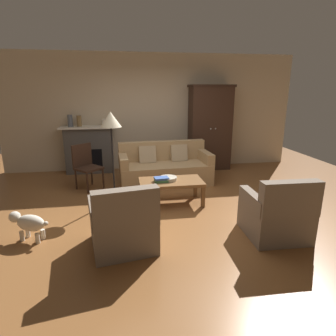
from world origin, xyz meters
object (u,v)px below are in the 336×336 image
at_px(coffee_table, 171,183).
at_px(couch, 165,168).
at_px(mantel_vase_slate, 70,121).
at_px(armchair_near_left, 123,225).
at_px(armoire, 210,128).
at_px(fireplace, 89,149).
at_px(armchair_near_right, 277,215).
at_px(floor_lamp, 111,125).
at_px(side_chair_wooden, 86,164).
at_px(book_stack, 161,179).
at_px(fruit_bowl, 168,178).
at_px(mantel_vase_bronze, 79,121).
at_px(dog, 29,223).
at_px(mantel_vase_cream, 104,123).

bearing_deg(coffee_table, couch, 87.01).
bearing_deg(mantel_vase_slate, armchair_near_left, -72.11).
bearing_deg(armoire, coffee_table, -121.90).
relative_size(fireplace, coffee_table, 1.15).
bearing_deg(fireplace, armchair_near_right, -52.12).
bearing_deg(floor_lamp, coffee_table, -16.90).
xyz_separation_m(armchair_near_right, side_chair_wooden, (-2.77, 2.45, 0.20)).
bearing_deg(fireplace, book_stack, -57.74).
bearing_deg(armchair_near_right, fireplace, 127.88).
relative_size(fruit_bowl, mantel_vase_bronze, 1.21).
distance_m(mantel_vase_slate, armchair_near_right, 4.91).
xyz_separation_m(couch, book_stack, (-0.23, -1.19, 0.14)).
xyz_separation_m(book_stack, dog, (-1.90, -0.92, -0.21)).
height_order(fireplace, couch, fireplace).
distance_m(fireplace, couch, 2.00).
xyz_separation_m(mantel_vase_slate, mantel_vase_cream, (0.76, 0.00, -0.05)).
bearing_deg(mantel_vase_slate, armoire, -1.03).
distance_m(armoire, coffee_table, 2.63).
bearing_deg(fruit_bowl, armchair_near_left, -119.69).
bearing_deg(mantel_vase_slate, book_stack, -51.17).
distance_m(mantel_vase_cream, armchair_near_right, 4.44).
height_order(armoire, mantel_vase_cream, armoire).
relative_size(coffee_table, side_chair_wooden, 1.22).
relative_size(book_stack, mantel_vase_bronze, 1.02).
distance_m(mantel_vase_bronze, floor_lamp, 2.08).
bearing_deg(side_chair_wooden, couch, 3.15).
xyz_separation_m(fireplace, book_stack, (1.43, -2.27, -0.11)).
relative_size(coffee_table, floor_lamp, 0.69).
height_order(armchair_near_left, dog, armchair_near_left).
height_order(couch, side_chair_wooden, side_chair_wooden).
distance_m(book_stack, armchair_near_left, 1.48).
bearing_deg(book_stack, couch, 78.89).
xyz_separation_m(armoire, couch, (-1.28, -1.00, -0.72)).
height_order(couch, book_stack, couch).
height_order(couch, mantel_vase_slate, mantel_vase_slate).
height_order(fruit_bowl, dog, fruit_bowl).
bearing_deg(mantel_vase_bronze, mantel_vase_slate, 180.00).
bearing_deg(fireplace, mantel_vase_cream, -2.70).
bearing_deg(couch, armoire, 38.05).
bearing_deg(floor_lamp, mantel_vase_bronze, 112.59).
xyz_separation_m(coffee_table, dog, (-2.08, -0.95, -0.12)).
bearing_deg(book_stack, armoire, 55.33).
relative_size(armchair_near_right, dog, 1.63).
relative_size(fruit_bowl, side_chair_wooden, 0.34).
distance_m(armoire, couch, 1.78).
bearing_deg(side_chair_wooden, floor_lamp, -53.27).
relative_size(floor_lamp, dog, 2.96).
height_order(fireplace, armoire, armoire).
bearing_deg(fireplace, fruit_bowl, -54.64).
relative_size(fruit_bowl, mantel_vase_slate, 1.12).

